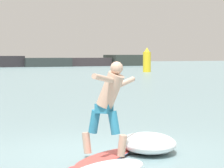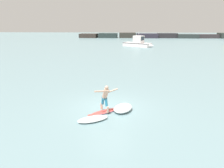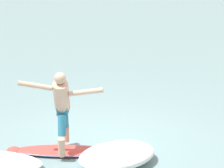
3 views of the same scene
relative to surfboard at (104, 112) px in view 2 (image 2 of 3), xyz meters
name	(u,v)px [view 2 (image 2 of 3)]	position (x,y,z in m)	size (l,w,h in m)	color
ground_plane	(109,107)	(0.23, 0.82, -0.05)	(200.00, 200.00, 0.00)	#74969C
rock_jetty_breakwater	(157,36)	(11.59, 62.82, 0.66)	(51.56, 4.80, 1.64)	#352D28
surfboard	(104,112)	(0.00, 0.00, 0.00)	(1.85, 1.58, 0.23)	#D74842
surfer	(105,96)	(0.08, -0.05, 0.97)	(1.25, 1.03, 1.58)	tan
fishing_boat_near_jetty	(138,43)	(3.91, 35.51, 0.70)	(6.62, 5.09, 3.20)	white
wave_foam_at_tail	(123,108)	(1.08, 0.32, 0.12)	(1.47, 1.73, 0.34)	white
wave_foam_at_nose	(93,119)	(-0.49, -1.13, 0.06)	(1.81, 1.43, 0.21)	white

